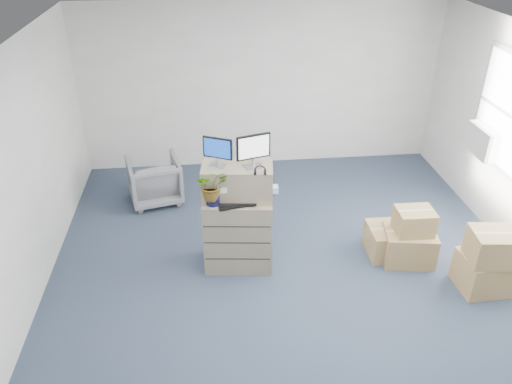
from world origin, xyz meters
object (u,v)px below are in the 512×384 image
at_px(monitor_right, 253,149).
at_px(potted_plant, 212,188).
at_px(office_chair, 154,178).
at_px(keyboard, 238,203).
at_px(water_bottle, 248,187).
at_px(filing_cabinet_lower, 238,232).
at_px(monitor_left, 218,150).

relative_size(monitor_right, potted_plant, 0.97).
relative_size(potted_plant, office_chair, 0.54).
bearing_deg(keyboard, water_bottle, 41.97).
relative_size(monitor_right, water_bottle, 1.64).
height_order(filing_cabinet_lower, office_chair, filing_cabinet_lower).
height_order(filing_cabinet_lower, monitor_right, monitor_right).
bearing_deg(office_chair, monitor_left, 106.89).
bearing_deg(monitor_right, potted_plant, 176.87).
distance_m(monitor_right, office_chair, 2.52).
height_order(monitor_right, water_bottle, monitor_right).
distance_m(monitor_right, water_bottle, 0.53).
height_order(monitor_left, potted_plant, monitor_left).
xyz_separation_m(keyboard, potted_plant, (-0.29, 0.01, 0.21)).
xyz_separation_m(filing_cabinet_lower, potted_plant, (-0.29, -0.11, 0.71)).
xyz_separation_m(filing_cabinet_lower, monitor_right, (0.20, 0.01, 1.13)).
bearing_deg(monitor_right, office_chair, 111.78).
distance_m(filing_cabinet_lower, keyboard, 0.51).
bearing_deg(monitor_left, potted_plant, -87.27).
bearing_deg(water_bottle, monitor_left, 176.02).
bearing_deg(monitor_right, keyboard, -164.34).
height_order(filing_cabinet_lower, keyboard, keyboard).
relative_size(water_bottle, office_chair, 0.32).
bearing_deg(water_bottle, potted_plant, -157.81).
distance_m(filing_cabinet_lower, office_chair, 2.09).
distance_m(monitor_right, keyboard, 0.68).
distance_m(water_bottle, office_chair, 2.22).
bearing_deg(office_chair, water_bottle, 114.57).
xyz_separation_m(filing_cabinet_lower, water_bottle, (0.13, 0.06, 0.61)).
bearing_deg(monitor_right, monitor_left, 152.50).
bearing_deg(filing_cabinet_lower, office_chair, 130.57).
height_order(keyboard, office_chair, keyboard).
bearing_deg(potted_plant, keyboard, -2.15).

